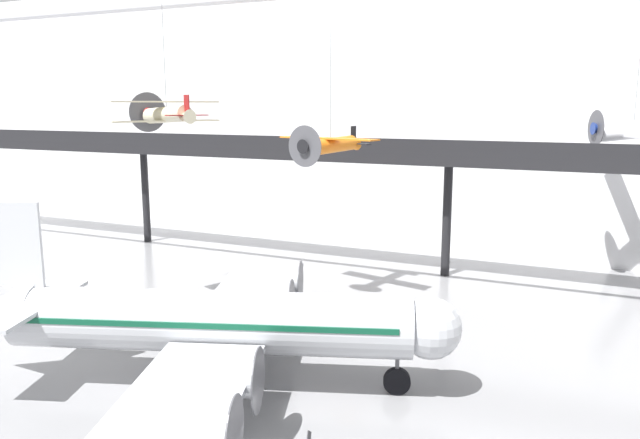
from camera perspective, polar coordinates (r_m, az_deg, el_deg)
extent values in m
cube|color=white|center=(58.89, 13.94, 9.57)|extent=(140.00, 3.00, 25.92)
cube|color=black|center=(49.02, 11.47, 5.44)|extent=(110.00, 3.20, 0.90)
cube|color=black|center=(47.45, 11.07, 6.50)|extent=(110.00, 0.12, 1.10)
cylinder|color=black|center=(64.45, -15.65, 1.98)|extent=(0.70, 0.70, 9.00)
cylinder|color=black|center=(50.60, 11.52, -0.07)|extent=(0.70, 0.70, 9.00)
cylinder|color=#B7BABF|center=(30.69, -10.00, -9.14)|extent=(19.12, 9.25, 2.98)
sphere|color=#B7BABF|center=(29.81, 10.07, -9.75)|extent=(2.92, 2.92, 2.92)
cone|color=#B7BABF|center=(34.85, -27.22, -7.39)|extent=(4.56, 3.88, 2.74)
cube|color=#0F4C33|center=(30.60, -10.02, -8.62)|extent=(17.88, 8.86, 0.27)
cube|color=#B7BABF|center=(37.82, -5.97, -6.32)|extent=(8.34, 13.09, 0.28)
cube|color=#B7BABF|center=(24.06, -13.24, -16.74)|extent=(8.34, 13.09, 0.28)
cylinder|color=#B7BABF|center=(35.03, -4.65, -7.59)|extent=(2.59, 2.10, 1.43)
cylinder|color=#4C4C51|center=(34.85, -2.64, -7.66)|extent=(0.97, 2.58, 2.71)
cylinder|color=#B7BABF|center=(38.98, -3.61, -5.70)|extent=(2.59, 2.10, 1.43)
cylinder|color=#4C4C51|center=(38.81, -1.80, -5.75)|extent=(0.97, 2.58, 2.71)
cylinder|color=#B7BABF|center=(26.02, -8.43, -14.26)|extent=(2.59, 2.10, 1.43)
cylinder|color=#4C4C51|center=(25.78, -5.69, -14.45)|extent=(0.97, 2.58, 2.71)
cylinder|color=#B7BABF|center=(22.42, -11.05, -18.64)|extent=(2.59, 2.10, 1.43)
cylinder|color=#4C4C51|center=(22.14, -7.82, -18.94)|extent=(0.97, 2.58, 2.71)
cube|color=#B7BABF|center=(33.42, -25.97, -2.08)|extent=(2.39, 1.01, 4.17)
cube|color=#B7BABF|center=(33.99, -25.13, -7.00)|extent=(4.91, 8.11, 0.20)
cylinder|color=#4C4C51|center=(30.50, 7.07, -13.43)|extent=(0.20, 0.20, 1.21)
cylinder|color=black|center=(30.75, 7.04, -14.47)|extent=(1.35, 0.79, 1.30)
cylinder|color=#4C4C51|center=(33.53, -8.44, -11.20)|extent=(0.20, 0.20, 1.21)
cylinder|color=black|center=(33.76, -8.41, -12.16)|extent=(1.35, 0.79, 1.30)
cylinder|color=#4C4C51|center=(29.31, -10.67, -14.57)|extent=(0.20, 0.20, 1.21)
cylinder|color=black|center=(29.57, -10.63, -15.64)|extent=(1.35, 0.79, 1.30)
cylinder|color=beige|center=(43.55, -13.84, 9.29)|extent=(5.16, 3.17, 1.31)
cone|color=maroon|center=(45.98, -15.37, 9.43)|extent=(1.18, 1.23, 0.96)
cylinder|color=#4C4C51|center=(46.15, -15.47, 9.44)|extent=(1.22, 2.53, 2.78)
cone|color=beige|center=(41.32, -12.26, 9.14)|extent=(1.67, 1.43, 0.97)
cube|color=beige|center=(43.82, -14.08, 10.40)|extent=(4.44, 7.58, 0.10)
cube|color=beige|center=(43.84, -14.00, 8.73)|extent=(4.44, 7.58, 0.10)
cube|color=maroon|center=(41.03, -12.09, 10.20)|extent=(0.59, 0.32, 1.28)
cube|color=maroon|center=(41.04, -12.06, 9.31)|extent=(1.75, 2.78, 0.06)
cylinder|color=slate|center=(43.66, -14.07, 14.38)|extent=(0.04, 0.04, 6.69)
cylinder|color=silver|center=(51.51, 26.71, 7.16)|extent=(4.97, 3.06, 1.51)
cone|color=navy|center=(50.38, 24.09, 7.61)|extent=(1.13, 1.18, 0.92)
cylinder|color=#4C4C51|center=(50.30, 23.91, 7.64)|extent=(1.17, 2.42, 2.66)
cube|color=silver|center=(51.38, 26.38, 6.84)|extent=(4.26, 7.26, 0.10)
cylinder|color=slate|center=(51.53, 27.13, 12.14)|extent=(0.04, 0.04, 7.96)
cylinder|color=orange|center=(43.03, 0.97, 6.78)|extent=(2.14, 5.17, 1.20)
cone|color=black|center=(40.93, -1.24, 6.71)|extent=(1.10, 1.02, 0.94)
cylinder|color=#4C4C51|center=(40.79, -1.41, 6.71)|extent=(2.66, 0.64, 2.72)
cone|color=orange|center=(45.03, 2.84, 6.84)|extent=(1.17, 1.54, 0.93)
cube|color=orange|center=(42.75, 0.73, 7.43)|extent=(7.70, 2.88, 0.10)
cube|color=black|center=(45.24, 3.07, 7.74)|extent=(0.19, 0.61, 1.25)
cube|color=black|center=(45.28, 3.07, 6.95)|extent=(2.78, 1.20, 0.06)
cylinder|color=slate|center=(42.99, 0.99, 13.27)|extent=(0.04, 0.04, 8.70)
cube|color=#232326|center=(25.58, -1.02, -19.27)|extent=(0.22, 0.76, 0.73)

